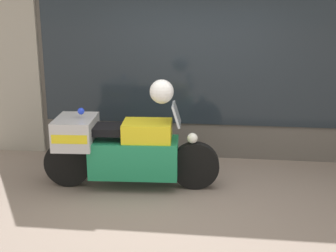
# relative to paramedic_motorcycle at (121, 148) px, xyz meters

# --- Properties ---
(ground_plane) EXTENTS (60.00, 60.00, 0.00)m
(ground_plane) POSITION_rel_paramedic_motorcycle_xyz_m (0.86, -0.50, -0.54)
(ground_plane) COLOR gray
(shop_building) EXTENTS (6.68, 0.55, 3.87)m
(shop_building) POSITION_rel_paramedic_motorcycle_xyz_m (0.43, 1.49, 1.40)
(shop_building) COLOR #56514C
(shop_building) RESTS_ON ground
(window_display) EXTENTS (5.32, 0.30, 1.88)m
(window_display) POSITION_rel_paramedic_motorcycle_xyz_m (1.24, 1.53, -0.09)
(window_display) COLOR slate
(window_display) RESTS_ON ground
(paramedic_motorcycle) EXTENTS (2.34, 0.71, 1.15)m
(paramedic_motorcycle) POSITION_rel_paramedic_motorcycle_xyz_m (0.00, 0.00, 0.00)
(paramedic_motorcycle) COLOR black
(paramedic_motorcycle) RESTS_ON ground
(white_helmet) EXTENTS (0.31, 0.31, 0.31)m
(white_helmet) POSITION_rel_paramedic_motorcycle_xyz_m (0.54, 0.04, 0.77)
(white_helmet) COLOR white
(white_helmet) RESTS_ON paramedic_motorcycle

